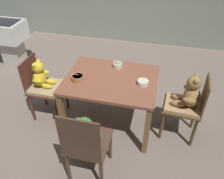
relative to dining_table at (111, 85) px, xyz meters
The scene contains 9 objects.
ground_plane 0.62m from the dining_table, ahead, with size 5.20×5.20×0.04m.
dining_table is the anchor object (origin of this frame).
teddy_chair_near_front 0.79m from the dining_table, 93.45° to the right, with size 0.40×0.42×0.92m.
teddy_chair_near_left 0.88m from the dining_table, behind, with size 0.40×0.39×0.83m.
teddy_chair_near_right 0.88m from the dining_table, ahead, with size 0.45×0.39×0.87m.
porridge_bowl_white_near_right 0.39m from the dining_table, ahead, with size 0.12×0.12×0.05m.
porridge_bowl_terracotta_near_left 0.40m from the dining_table, 161.15° to the right, with size 0.14×0.14×0.13m.
porridge_bowl_cream_far_center 0.29m from the dining_table, 85.38° to the left, with size 0.11×0.11×0.11m.
sink_basin 2.30m from the dining_table, 153.11° to the left, with size 0.54×0.46×0.81m.
Camera 1 is at (0.50, -2.05, 2.14)m, focal length 35.89 mm.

